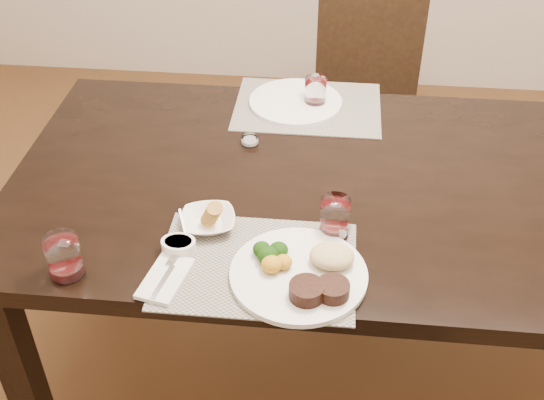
# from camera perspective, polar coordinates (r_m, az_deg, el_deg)

# --- Properties ---
(ground_plane) EXTENTS (4.50, 4.50, 0.00)m
(ground_plane) POSITION_cam_1_polar(r_m,az_deg,el_deg) (2.39, 6.98, -13.22)
(ground_plane) COLOR #482D17
(ground_plane) RESTS_ON ground
(dining_table) EXTENTS (2.00, 1.00, 0.75)m
(dining_table) POSITION_cam_1_polar(r_m,az_deg,el_deg) (1.92, 8.47, -0.56)
(dining_table) COLOR black
(dining_table) RESTS_ON ground
(chair_far) EXTENTS (0.42, 0.42, 0.90)m
(chair_far) POSITION_cam_1_polar(r_m,az_deg,el_deg) (2.79, 7.88, 8.69)
(chair_far) COLOR black
(chair_far) RESTS_ON ground
(placemat_near) EXTENTS (0.46, 0.34, 0.00)m
(placemat_near) POSITION_cam_1_polar(r_m,az_deg,el_deg) (1.60, -1.29, -5.47)
(placemat_near) COLOR gray
(placemat_near) RESTS_ON dining_table
(placemat_far) EXTENTS (0.46, 0.34, 0.00)m
(placemat_far) POSITION_cam_1_polar(r_m,az_deg,el_deg) (2.19, 3.00, 7.81)
(placemat_far) COLOR gray
(placemat_far) RESTS_ON dining_table
(dinner_plate) EXTENTS (0.32, 0.32, 0.06)m
(dinner_plate) POSITION_cam_1_polar(r_m,az_deg,el_deg) (1.55, 2.79, -6.08)
(dinner_plate) COLOR silver
(dinner_plate) RESTS_ON placemat_near
(napkin_fork) EXTENTS (0.11, 0.17, 0.02)m
(napkin_fork) POSITION_cam_1_polar(r_m,az_deg,el_deg) (1.57, -8.91, -6.48)
(napkin_fork) COLOR white
(napkin_fork) RESTS_ON placemat_near
(steak_knife) EXTENTS (0.04, 0.24, 0.01)m
(steak_knife) POSITION_cam_1_polar(r_m,az_deg,el_deg) (1.59, 5.94, -5.67)
(steak_knife) COLOR silver
(steak_knife) RESTS_ON placemat_near
(cracker_bowl) EXTENTS (0.16, 0.16, 0.06)m
(cracker_bowl) POSITION_cam_1_polar(r_m,az_deg,el_deg) (1.69, -5.34, -1.73)
(cracker_bowl) COLOR silver
(cracker_bowl) RESTS_ON placemat_near
(sauce_ramekin) EXTENTS (0.08, 0.12, 0.07)m
(sauce_ramekin) POSITION_cam_1_polar(r_m,az_deg,el_deg) (1.63, -7.82, -3.78)
(sauce_ramekin) COLOR silver
(sauce_ramekin) RESTS_ON placemat_near
(wine_glass_near) EXTENTS (0.07, 0.07, 0.10)m
(wine_glass_near) POSITION_cam_1_polar(r_m,az_deg,el_deg) (1.66, 5.27, -1.53)
(wine_glass_near) COLOR white
(wine_glass_near) RESTS_ON placemat_near
(far_plate) EXTENTS (0.30, 0.30, 0.01)m
(far_plate) POSITION_cam_1_polar(r_m,az_deg,el_deg) (2.20, 1.98, 8.21)
(far_plate) COLOR silver
(far_plate) RESTS_ON placemat_far
(wine_glass_far) EXTENTS (0.07, 0.07, 0.09)m
(wine_glass_far) POSITION_cam_1_polar(r_m,az_deg,el_deg) (2.18, 3.65, 8.90)
(wine_glass_far) COLOR white
(wine_glass_far) RESTS_ON placemat_far
(wine_glass_side) EXTENTS (0.08, 0.08, 0.11)m
(wine_glass_side) POSITION_cam_1_polar(r_m,az_deg,el_deg) (1.62, -16.99, -4.69)
(wine_glass_side) COLOR white
(wine_glass_side) RESTS_ON dining_table
(salt_cellar) EXTENTS (0.05, 0.05, 0.02)m
(salt_cellar) POSITION_cam_1_polar(r_m,az_deg,el_deg) (2.00, -1.87, 4.99)
(salt_cellar) COLOR white
(salt_cellar) RESTS_ON dining_table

